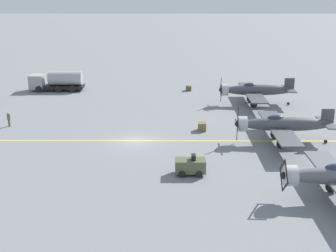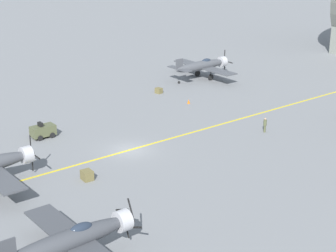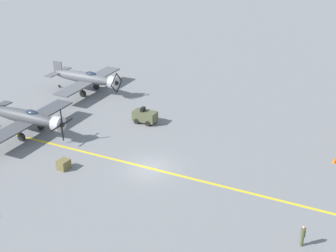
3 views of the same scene
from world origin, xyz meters
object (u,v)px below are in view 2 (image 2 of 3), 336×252
(ground_crew_walking, at_px, (265,124))
(traffic_cone, at_px, (189,101))
(airplane_near_right, at_px, (72,240))
(supply_crate_by_tanker, at_px, (159,91))
(tow_tractor, at_px, (43,131))
(airplane_far_left, at_px, (203,66))
(supply_crate_outboard, at_px, (87,175))

(ground_crew_walking, relative_size, traffic_cone, 3.06)
(airplane_near_right, bearing_deg, traffic_cone, 115.54)
(airplane_near_right, relative_size, supply_crate_by_tanker, 13.46)
(tow_tractor, bearing_deg, ground_crew_walking, 55.62)
(airplane_far_left, bearing_deg, supply_crate_by_tanker, -79.33)
(supply_crate_by_tanker, bearing_deg, supply_crate_outboard, -50.44)
(ground_crew_walking, xyz_separation_m, supply_crate_outboard, (-1.42, -21.93, -0.47))
(supply_crate_by_tanker, relative_size, traffic_cone, 1.62)
(airplane_far_left, xyz_separation_m, supply_crate_outboard, (20.49, -32.10, -1.56))
(airplane_near_right, xyz_separation_m, supply_crate_by_tanker, (-29.61, 29.88, -1.64))
(airplane_far_left, relative_size, ground_crew_walking, 7.14)
(tow_tractor, bearing_deg, airplane_near_right, -21.96)
(tow_tractor, relative_size, ground_crew_walking, 1.55)
(airplane_near_right, bearing_deg, ground_crew_walking, 96.05)
(ground_crew_walking, bearing_deg, supply_crate_by_tanker, 179.39)
(supply_crate_by_tanker, xyz_separation_m, traffic_cone, (6.21, 0.13, -0.10))
(airplane_near_right, height_order, ground_crew_walking, airplane_near_right)
(tow_tractor, xyz_separation_m, traffic_cone, (0.27, 20.47, -0.52))
(airplane_far_left, bearing_deg, airplane_near_right, -53.17)
(supply_crate_outboard, bearing_deg, airplane_near_right, -34.36)
(airplane_near_right, bearing_deg, airplane_far_left, 116.19)
(supply_crate_by_tanker, height_order, supply_crate_outboard, supply_crate_outboard)
(airplane_near_right, bearing_deg, supply_crate_by_tanker, 122.33)
(airplane_far_left, bearing_deg, ground_crew_walking, -26.69)
(ground_crew_walking, bearing_deg, tow_tractor, -124.38)
(ground_crew_walking, distance_m, traffic_cone, 13.52)
(airplane_near_right, height_order, supply_crate_outboard, airplane_near_right)
(airplane_near_right, height_order, supply_crate_by_tanker, airplane_near_right)
(tow_tractor, relative_size, supply_crate_by_tanker, 2.92)
(airplane_far_left, height_order, ground_crew_walking, airplane_far_left)
(ground_crew_walking, height_order, supply_crate_outboard, ground_crew_walking)
(ground_crew_walking, height_order, traffic_cone, ground_crew_walking)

